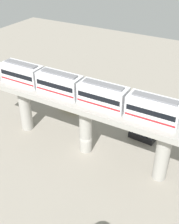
% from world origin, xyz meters
% --- Properties ---
extents(ground_plane, '(120.00, 120.00, 0.00)m').
position_xyz_m(ground_plane, '(0.00, 0.00, 0.00)').
color(ground_plane, gray).
extents(viaduct, '(5.20, 35.80, 8.78)m').
position_xyz_m(viaduct, '(0.00, 0.00, 6.77)').
color(viaduct, '#A8A59E').
rests_on(viaduct, ground).
extents(train, '(2.64, 27.45, 3.24)m').
position_xyz_m(train, '(0.00, 0.80, 10.31)').
color(train, silver).
rests_on(train, viaduct).
extents(parked_car_yellow, '(2.37, 4.41, 1.76)m').
position_xyz_m(parked_car_yellow, '(8.89, 8.25, 0.74)').
color(parked_car_yellow, yellow).
rests_on(parked_car_yellow, ground).
extents(parked_car_black, '(2.07, 4.31, 1.76)m').
position_xyz_m(parked_car_black, '(6.92, -6.49, 0.74)').
color(parked_car_black, black).
rests_on(parked_car_black, ground).
extents(tree_near_viaduct, '(2.47, 2.47, 4.20)m').
position_xyz_m(tree_near_viaduct, '(14.26, 3.91, 2.92)').
color(tree_near_viaduct, brown).
rests_on(tree_near_viaduct, ground).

